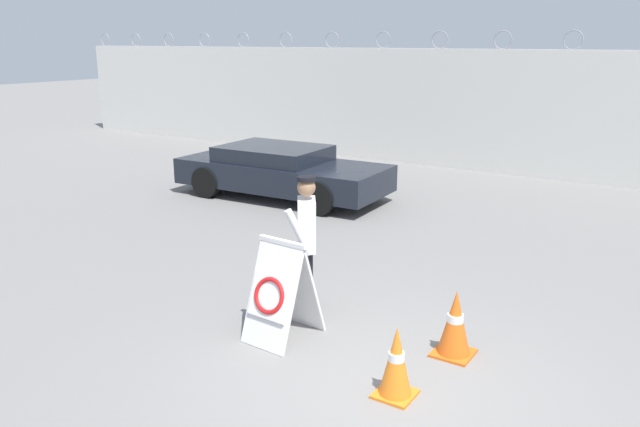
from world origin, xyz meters
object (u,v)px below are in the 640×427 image
security_guard (306,238)px  traffic_cone_near (455,323)px  parked_car_front_coupe (281,171)px  traffic_cone_mid (396,362)px  barricade_sign (281,290)px

security_guard → traffic_cone_near: bearing=52.9°
security_guard → parked_car_front_coupe: (-3.85, 4.70, -0.40)m
traffic_cone_mid → traffic_cone_near: bearing=81.0°
barricade_sign → security_guard: bearing=105.6°
security_guard → barricade_sign: bearing=-22.9°
traffic_cone_near → traffic_cone_mid: size_ratio=1.03×
traffic_cone_near → barricade_sign: bearing=-159.1°
barricade_sign → traffic_cone_near: 1.99m
parked_car_front_coupe → security_guard: bearing=-53.2°
barricade_sign → parked_car_front_coupe: bearing=129.8°
barricade_sign → security_guard: 0.89m
security_guard → traffic_cone_near: security_guard is taller
barricade_sign → traffic_cone_near: size_ratio=1.57×
traffic_cone_mid → parked_car_front_coupe: 8.19m
barricade_sign → traffic_cone_mid: 1.74m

